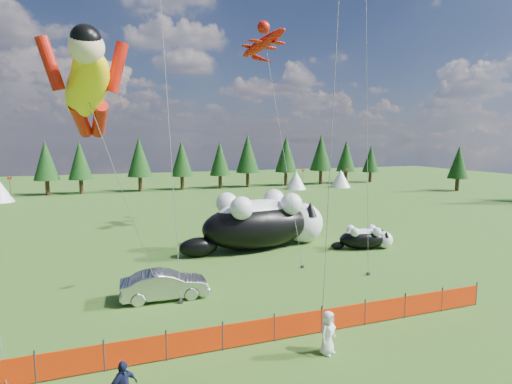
% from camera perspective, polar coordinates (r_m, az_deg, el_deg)
% --- Properties ---
extents(ground, '(160.00, 160.00, 0.00)m').
position_cam_1_polar(ground, '(18.39, -4.07, -16.82)').
color(ground, black).
rests_on(ground, ground).
extents(safety_fence, '(22.06, 0.06, 1.10)m').
position_cam_1_polar(safety_fence, '(15.57, -0.99, -19.44)').
color(safety_fence, '#262626').
rests_on(safety_fence, ground).
extents(tree_line, '(90.00, 4.00, 8.00)m').
position_cam_1_polar(tree_line, '(61.45, -15.31, 3.82)').
color(tree_line, black).
rests_on(tree_line, ground).
extents(festival_tents, '(50.00, 3.20, 2.80)m').
position_cam_1_polar(festival_tents, '(58.58, -4.07, 1.35)').
color(festival_tents, white).
rests_on(festival_tents, ground).
extents(cat_large, '(10.91, 4.96, 3.95)m').
position_cam_1_polar(cat_large, '(28.13, 1.11, -4.23)').
color(cat_large, black).
rests_on(cat_large, ground).
extents(cat_small, '(4.38, 2.34, 1.61)m').
position_cam_1_polar(cat_small, '(29.14, 15.36, -6.32)').
color(cat_small, black).
rests_on(cat_small, ground).
extents(car, '(4.16, 1.58, 1.35)m').
position_cam_1_polar(car, '(20.05, -12.90, -12.80)').
color(car, '#B6B7BB').
rests_on(car, ground).
extents(spectator_e, '(0.91, 0.81, 1.56)m').
position_cam_1_polar(spectator_e, '(15.16, 10.23, -19.17)').
color(spectator_e, white).
rests_on(spectator_e, ground).
extents(superhero_kite, '(5.43, 5.63, 11.85)m').
position_cam_1_polar(superhero_kite, '(16.73, -23.03, 13.52)').
color(superhero_kite, yellow).
rests_on(superhero_kite, ground).
extents(gecko_kite, '(5.87, 12.96, 17.65)m').
position_cam_1_polar(gecko_kite, '(33.05, 1.07, 20.49)').
color(gecko_kite, '#B71409').
rests_on(gecko_kite, ground).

